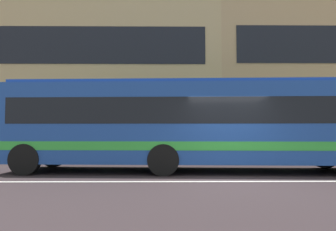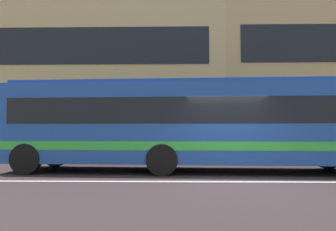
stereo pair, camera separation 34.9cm
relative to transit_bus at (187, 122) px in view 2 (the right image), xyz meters
name	(u,v)px [view 2 (the right image)]	position (x,y,z in m)	size (l,w,h in m)	color
ground_plane	(234,182)	(1.19, -2.25, -1.72)	(160.00, 160.00, 0.00)	#32282A
lane_centre_line	(234,182)	(1.19, -2.25, -1.71)	(60.00, 0.16, 0.01)	silver
hedge_row_far	(222,153)	(1.75, 3.55, -1.32)	(23.89, 1.10, 0.80)	#2B6B2B
apartment_block_left	(57,77)	(-9.57, 12.96, 3.87)	(24.26, 11.34, 11.17)	tan
transit_bus	(187,122)	(0.00, 0.00, 0.00)	(12.58, 3.17, 3.11)	#1E4596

